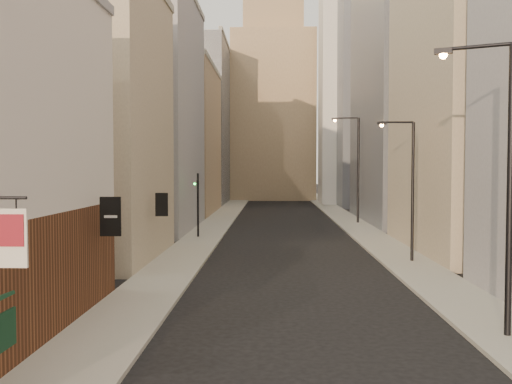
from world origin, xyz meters
name	(u,v)px	position (x,y,z in m)	size (l,w,h in m)	color
sidewalk_left	(224,216)	(-6.50, 55.00, 0.07)	(3.00, 140.00, 0.15)	#9A998A
sidewalk_right	(342,217)	(6.50, 55.00, 0.07)	(3.00, 140.00, 0.15)	#9A998A
left_bldg_beige	(88,124)	(-12.00, 26.00, 8.00)	(8.00, 12.00, 16.00)	gray
left_bldg_grey	(147,115)	(-12.00, 42.00, 10.00)	(8.00, 16.00, 20.00)	gray
left_bldg_tan	(181,142)	(-12.00, 60.00, 8.50)	(8.00, 18.00, 17.00)	#9A7E5B
left_bldg_wingrid	(202,125)	(-12.00, 80.00, 12.00)	(8.00, 20.00, 24.00)	gray
right_bldg_beige	(476,97)	(12.00, 30.00, 10.00)	(8.00, 16.00, 20.00)	gray
right_bldg_wingrid	(405,92)	(12.00, 50.00, 13.00)	(8.00, 20.00, 26.00)	gray
highrise	(402,30)	(18.00, 78.00, 25.66)	(21.00, 23.00, 51.20)	gray
clock_tower	(273,97)	(-1.00, 92.00, 17.63)	(14.00, 14.00, 44.90)	#9A7E5B
white_tower	(348,79)	(10.00, 78.00, 18.61)	(8.00, 8.00, 41.50)	silver
streetlamp_near	(502,171)	(6.07, 10.79, 5.35)	(2.30, 1.15, 9.36)	black
streetlamp_mid	(409,183)	(6.59, 25.11, 4.60)	(2.11, 0.22, 8.06)	black
streetlamp_far	(355,163)	(6.85, 47.68, 5.87)	(2.65, 0.83, 10.28)	black
traffic_light_left	(198,194)	(-6.85, 36.05, 3.44)	(0.57, 0.49, 5.00)	black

